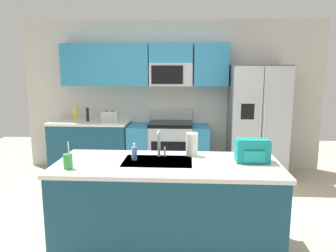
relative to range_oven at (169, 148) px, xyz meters
name	(u,v)px	position (x,y,z in m)	size (l,w,h in m)	color
ground_plane	(163,221)	(0.03, -1.80, -0.44)	(9.00, 9.00, 0.00)	beige
kitchen_wall_unit	(163,87)	(-0.11, 0.28, 1.03)	(5.20, 0.43, 2.60)	beige
back_counter	(91,147)	(-1.36, 0.00, 0.01)	(1.34, 0.63, 0.90)	navy
range_oven	(169,148)	(0.00, 0.00, 0.00)	(1.36, 0.61, 1.10)	#B7BABF
refrigerator	(257,122)	(1.46, -0.07, 0.48)	(0.90, 0.76, 1.85)	#4C4F54
island_counter	(167,206)	(0.12, -2.37, 0.01)	(2.18, 0.90, 0.90)	navy
toaster	(110,117)	(-0.99, -0.05, 0.55)	(0.28, 0.16, 0.18)	#B7BABF
pepper_mill	(88,114)	(-1.39, 0.00, 0.57)	(0.05, 0.05, 0.23)	black
bottle_yellow	(75,114)	(-1.61, 0.03, 0.58)	(0.06, 0.06, 0.24)	yellow
sink_faucet	(159,141)	(0.03, -2.18, 0.62)	(0.08, 0.21, 0.28)	#B7BABF
drink_cup_green	(68,161)	(-0.77, -2.62, 0.53)	(0.08, 0.08, 0.26)	green
soap_dispenser	(134,153)	(-0.21, -2.29, 0.53)	(0.06, 0.06, 0.17)	#4C8CD8
paper_towel_roll	(192,144)	(0.36, -2.09, 0.58)	(0.12, 0.12, 0.24)	white
backpack	(252,150)	(0.95, -2.29, 0.57)	(0.32, 0.22, 0.23)	teal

